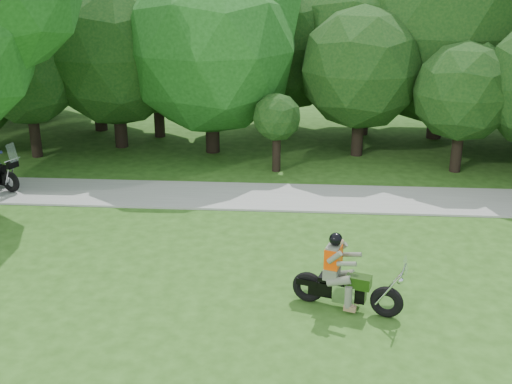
{
  "coord_description": "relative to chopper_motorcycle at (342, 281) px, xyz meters",
  "views": [
    {
      "loc": [
        -0.47,
        -9.86,
        6.98
      ],
      "look_at": [
        -1.5,
        4.88,
        1.36
      ],
      "focal_mm": 45.0,
      "sensor_mm": 36.0,
      "label": 1
    }
  ],
  "objects": [
    {
      "name": "tree_line",
      "position": [
        0.52,
        12.9,
        3.11
      ],
      "size": [
        39.8,
        12.5,
        7.92
      ],
      "color": "black",
      "rests_on": "ground"
    },
    {
      "name": "ground",
      "position": [
        -0.47,
        -1.83,
        -0.62
      ],
      "size": [
        100.0,
        100.0,
        0.0
      ],
      "primitive_type": "plane",
      "color": "#284C15",
      "rests_on": "ground"
    },
    {
      "name": "chopper_motorcycle",
      "position": [
        0.0,
        0.0,
        0.0
      ],
      "size": [
        2.29,
        1.08,
        1.67
      ],
      "rotation": [
        0.0,
        0.0,
        -0.31
      ],
      "color": "black",
      "rests_on": "ground"
    },
    {
      "name": "walkway",
      "position": [
        -0.47,
        6.17,
        -0.59
      ],
      "size": [
        60.0,
        2.2,
        0.06
      ],
      "primitive_type": "cube",
      "color": "gray",
      "rests_on": "ground"
    }
  ]
}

